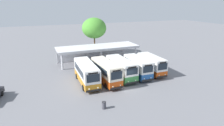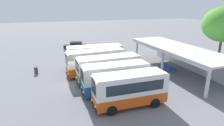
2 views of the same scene
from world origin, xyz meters
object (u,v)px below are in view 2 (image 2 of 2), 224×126
(city_bus_fourth_amber, at_px, (115,77))
(city_bus_second_in_row, at_px, (96,61))
(city_bus_nearest_orange, at_px, (95,56))
(parked_car_flank, at_px, (76,46))
(waiting_chair_second_from_end, at_px, (164,65))
(waiting_chair_far_end_seat, at_px, (175,70))
(city_bus_middle_cream, at_px, (109,68))
(litter_bin_apron, at_px, (36,70))
(waiting_chair_middle_seat, at_px, (166,66))
(waiting_chair_end_by_column, at_px, (161,64))
(waiting_chair_fourth_seat, at_px, (169,67))
(city_bus_fifth_blue, at_px, (130,88))
(waiting_chair_fifth_seat, at_px, (172,69))

(city_bus_fourth_amber, bearing_deg, city_bus_second_in_row, -174.71)
(city_bus_nearest_orange, height_order, parked_car_flank, city_bus_nearest_orange)
(waiting_chair_second_from_end, distance_m, waiting_chair_far_end_seat, 2.41)
(city_bus_nearest_orange, distance_m, waiting_chair_far_end_seat, 11.15)
(city_bus_nearest_orange, distance_m, city_bus_second_in_row, 3.00)
(waiting_chair_second_from_end, bearing_deg, city_bus_middle_cream, -76.32)
(city_bus_middle_cream, xyz_separation_m, litter_bin_apron, (-5.95, -8.24, -1.30))
(waiting_chair_middle_seat, bearing_deg, waiting_chair_second_from_end, 170.44)
(city_bus_fourth_amber, distance_m, waiting_chair_far_end_seat, 9.88)
(city_bus_second_in_row, relative_size, waiting_chair_end_by_column, 8.89)
(waiting_chair_middle_seat, relative_size, waiting_chair_fourth_seat, 1.00)
(parked_car_flank, bearing_deg, city_bus_middle_cream, 3.15)
(parked_car_flank, relative_size, waiting_chair_end_by_column, 5.60)
(city_bus_fifth_blue, xyz_separation_m, waiting_chair_fifth_seat, (-6.27, 9.17, -1.20))
(waiting_chair_end_by_column, relative_size, waiting_chair_second_from_end, 1.00)
(litter_bin_apron, bearing_deg, city_bus_fifth_blue, 35.06)
(waiting_chair_far_end_seat, relative_size, litter_bin_apron, 0.96)
(city_bus_nearest_orange, relative_size, city_bus_middle_cream, 1.07)
(parked_car_flank, distance_m, waiting_chair_far_end_seat, 21.39)
(waiting_chair_end_by_column, distance_m, waiting_chair_middle_seat, 1.20)
(parked_car_flank, height_order, waiting_chair_end_by_column, parked_car_flank)
(city_bus_nearest_orange, relative_size, waiting_chair_end_by_column, 9.40)
(city_bus_second_in_row, height_order, city_bus_fourth_amber, city_bus_second_in_row)
(city_bus_middle_cream, xyz_separation_m, waiting_chair_middle_seat, (-1.63, 9.08, -1.24))
(parked_car_flank, bearing_deg, waiting_chair_fourth_seat, 29.96)
(city_bus_fifth_blue, distance_m, litter_bin_apron, 14.46)
(city_bus_middle_cream, relative_size, waiting_chair_fourth_seat, 8.76)
(city_bus_nearest_orange, height_order, city_bus_middle_cream, city_bus_nearest_orange)
(litter_bin_apron, bearing_deg, parked_car_flank, 150.34)
(waiting_chair_fifth_seat, bearing_deg, city_bus_fourth_amber, -70.46)
(city_bus_fourth_amber, xyz_separation_m, city_bus_fifth_blue, (2.92, 0.27, -0.02))
(waiting_chair_second_from_end, relative_size, waiting_chair_fourth_seat, 1.00)
(parked_car_flank, xyz_separation_m, waiting_chair_fifth_seat, (18.19, 10.23, -0.31))
(waiting_chair_far_end_seat, bearing_deg, waiting_chair_end_by_column, -178.44)
(city_bus_middle_cream, relative_size, city_bus_fourth_amber, 1.08)
(city_bus_fourth_amber, xyz_separation_m, waiting_chair_end_by_column, (-5.76, 9.33, -1.22))
(waiting_chair_fourth_seat, height_order, litter_bin_apron, litter_bin_apron)
(parked_car_flank, bearing_deg, city_bus_nearest_orange, 4.03)
(city_bus_fourth_amber, bearing_deg, parked_car_flank, -177.91)
(waiting_chair_fourth_seat, xyz_separation_m, waiting_chair_far_end_seat, (1.20, 0.06, 0.00))
(city_bus_fifth_blue, height_order, waiting_chair_end_by_column, city_bus_fifth_blue)
(city_bus_middle_cream, height_order, waiting_chair_fifth_seat, city_bus_middle_cream)
(city_bus_middle_cream, bearing_deg, waiting_chair_middle_seat, 100.20)
(city_bus_fourth_amber, height_order, litter_bin_apron, city_bus_fourth_amber)
(parked_car_flank, bearing_deg, waiting_chair_second_from_end, 31.92)
(city_bus_fourth_amber, distance_m, waiting_chair_middle_seat, 10.44)
(city_bus_middle_cream, xyz_separation_m, city_bus_fifth_blue, (5.84, 0.03, -0.03))
(waiting_chair_middle_seat, height_order, waiting_chair_far_end_seat, same)
(city_bus_fourth_amber, bearing_deg, city_bus_fifth_blue, 5.25)
(waiting_chair_end_by_column, bearing_deg, parked_car_flank, -147.33)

